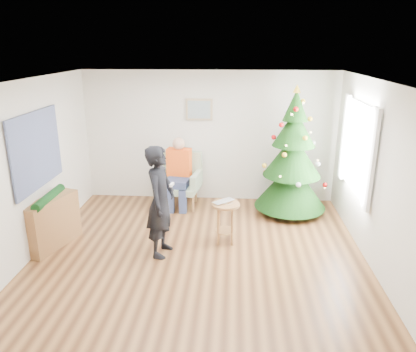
# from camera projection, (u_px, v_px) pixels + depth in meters

# --- Properties ---
(floor) EXTENTS (5.00, 5.00, 0.00)m
(floor) POSITION_uv_depth(u_px,v_px,m) (199.00, 257.00, 6.12)
(floor) COLOR brown
(floor) RESTS_ON ground
(ceiling) EXTENTS (5.00, 5.00, 0.00)m
(ceiling) POSITION_uv_depth(u_px,v_px,m) (197.00, 81.00, 5.31)
(ceiling) COLOR white
(ceiling) RESTS_ON wall_back
(wall_back) EXTENTS (5.00, 0.00, 5.00)m
(wall_back) POSITION_uv_depth(u_px,v_px,m) (209.00, 137.00, 8.09)
(wall_back) COLOR silver
(wall_back) RESTS_ON floor
(wall_front) EXTENTS (5.00, 0.00, 5.00)m
(wall_front) POSITION_uv_depth(u_px,v_px,m) (170.00, 269.00, 3.34)
(wall_front) COLOR silver
(wall_front) RESTS_ON floor
(wall_left) EXTENTS (0.00, 5.00, 5.00)m
(wall_left) POSITION_uv_depth(u_px,v_px,m) (27.00, 172.00, 5.88)
(wall_left) COLOR silver
(wall_left) RESTS_ON floor
(wall_right) EXTENTS (0.00, 5.00, 5.00)m
(wall_right) POSITION_uv_depth(u_px,v_px,m) (379.00, 179.00, 5.55)
(wall_right) COLOR silver
(wall_right) RESTS_ON floor
(window_panel) EXTENTS (0.04, 1.30, 1.40)m
(window_panel) POSITION_uv_depth(u_px,v_px,m) (358.00, 147.00, 6.44)
(window_panel) COLOR white
(window_panel) RESTS_ON wall_right
(curtains) EXTENTS (0.05, 1.75, 1.50)m
(curtains) POSITION_uv_depth(u_px,v_px,m) (356.00, 147.00, 6.44)
(curtains) COLOR white
(curtains) RESTS_ON wall_right
(christmas_tree) EXTENTS (1.33, 1.33, 2.40)m
(christmas_tree) POSITION_uv_depth(u_px,v_px,m) (292.00, 158.00, 7.43)
(christmas_tree) COLOR #3F2816
(christmas_tree) RESTS_ON floor
(stool) EXTENTS (0.45, 0.45, 0.67)m
(stool) POSITION_uv_depth(u_px,v_px,m) (225.00, 222.00, 6.50)
(stool) COLOR brown
(stool) RESTS_ON floor
(laptop) EXTENTS (0.43, 0.43, 0.03)m
(laptop) POSITION_uv_depth(u_px,v_px,m) (226.00, 203.00, 6.39)
(laptop) COLOR silver
(laptop) RESTS_ON stool
(armchair) EXTENTS (0.92, 0.86, 1.04)m
(armchair) POSITION_uv_depth(u_px,v_px,m) (180.00, 186.00, 7.99)
(armchair) COLOR #8EA787
(armchair) RESTS_ON floor
(seated_person) EXTENTS (0.50, 0.70, 1.36)m
(seated_person) POSITION_uv_depth(u_px,v_px,m) (178.00, 172.00, 7.84)
(seated_person) COLOR navy
(seated_person) RESTS_ON armchair
(standing_man) EXTENTS (0.49, 0.67, 1.70)m
(standing_man) POSITION_uv_depth(u_px,v_px,m) (161.00, 202.00, 5.99)
(standing_man) COLOR black
(standing_man) RESTS_ON floor
(game_controller) EXTENTS (0.05, 0.13, 0.04)m
(game_controller) POSITION_uv_depth(u_px,v_px,m) (172.00, 185.00, 5.86)
(game_controller) COLOR white
(game_controller) RESTS_ON standing_man
(console) EXTENTS (0.57, 1.04, 0.80)m
(console) POSITION_uv_depth(u_px,v_px,m) (52.00, 222.00, 6.36)
(console) COLOR brown
(console) RESTS_ON floor
(garland) EXTENTS (0.14, 0.90, 0.14)m
(garland) POSITION_uv_depth(u_px,v_px,m) (49.00, 198.00, 6.23)
(garland) COLOR black
(garland) RESTS_ON console
(tapestry) EXTENTS (0.03, 1.50, 1.15)m
(tapestry) POSITION_uv_depth(u_px,v_px,m) (37.00, 150.00, 6.08)
(tapestry) COLOR black
(tapestry) RESTS_ON wall_left
(framed_picture) EXTENTS (0.52, 0.05, 0.42)m
(framed_picture) POSITION_uv_depth(u_px,v_px,m) (199.00, 110.00, 7.89)
(framed_picture) COLOR tan
(framed_picture) RESTS_ON wall_back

